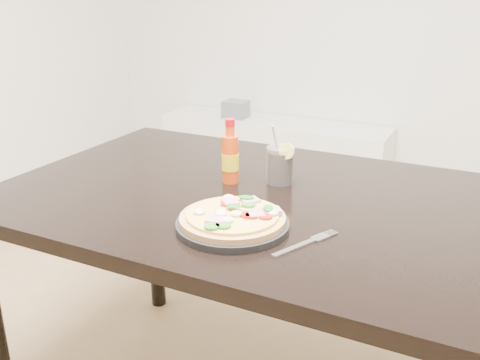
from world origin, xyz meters
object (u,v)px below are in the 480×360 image
at_px(dining_table, 260,223).
at_px(cola_cup, 280,166).
at_px(hot_sauce_bottle, 230,158).
at_px(plate, 232,225).
at_px(fork, 307,243).
at_px(media_console, 273,160).
at_px(pizza, 233,217).

height_order(dining_table, cola_cup, cola_cup).
relative_size(hot_sauce_bottle, cola_cup, 1.05).
relative_size(dining_table, plate, 5.37).
height_order(dining_table, plate, plate).
bearing_deg(fork, media_console, 139.60).
bearing_deg(hot_sauce_bottle, fork, -39.46).
relative_size(cola_cup, fork, 0.97).
relative_size(pizza, fork, 1.37).
relative_size(hot_sauce_bottle, media_console, 0.13).
xyz_separation_m(pizza, cola_cup, (-0.02, 0.33, 0.02)).
bearing_deg(pizza, plate, -138.32).
relative_size(hot_sauce_bottle, fork, 1.03).
bearing_deg(dining_table, media_console, 111.71).
distance_m(hot_sauce_bottle, cola_cup, 0.14).
bearing_deg(dining_table, fork, -45.95).
distance_m(dining_table, media_console, 1.89).
relative_size(cola_cup, media_console, 0.12).
relative_size(dining_table, media_console, 1.00).
bearing_deg(plate, dining_table, 97.92).
distance_m(plate, hot_sauce_bottle, 0.31).
xyz_separation_m(hot_sauce_bottle, media_console, (-0.57, 1.66, -0.57)).
bearing_deg(cola_cup, media_console, 113.40).
relative_size(pizza, cola_cup, 1.40).
bearing_deg(cola_cup, hot_sauce_bottle, -154.88).
distance_m(dining_table, plate, 0.24).
distance_m(cola_cup, fork, 0.39).
bearing_deg(cola_cup, dining_table, -96.14).
distance_m(hot_sauce_bottle, media_console, 1.85).
bearing_deg(fork, dining_table, 158.82).
xyz_separation_m(cola_cup, fork, (0.20, -0.33, -0.05)).
height_order(dining_table, pizza, pizza).
xyz_separation_m(fork, media_console, (-0.89, 1.93, -0.50)).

